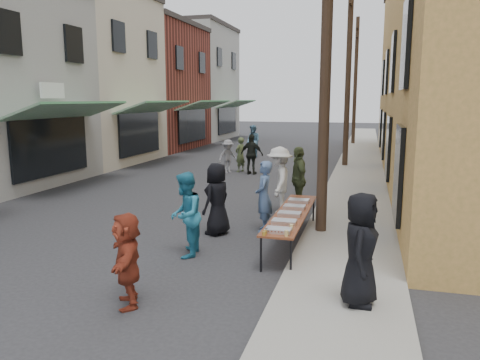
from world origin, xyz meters
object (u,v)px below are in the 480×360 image
Objects in this scene: guest_front_c at (185,215)px; guest_front_a at (217,199)px; utility_pole_near at (326,46)px; serving_table at (292,214)px; utility_pole_far at (355,82)px; utility_pole_mid at (348,73)px; catering_tray_sausage at (278,230)px; server at (360,249)px.

guest_front_a is at bearing 165.89° from guest_front_c.
serving_table is (-0.57, -1.00, -3.79)m from utility_pole_near.
utility_pole_far reaches higher than guest_front_c.
utility_pole_far is (0.00, 24.00, 0.00)m from utility_pole_near.
utility_pole_mid and utility_pole_far have the same top height.
utility_pole_near reaches higher than guest_front_c.
utility_pole_far is at bearing 88.77° from catering_tray_sausage.
serving_table is 1.94m from guest_front_a.
catering_tray_sausage is 0.28× the size of guest_front_c.
guest_front_c is (-2.61, -26.39, -3.60)m from utility_pole_far.
utility_pole_far is 25.04m from guest_front_a.
catering_tray_sausage is 2.12m from server.
utility_pole_near is 2.25× the size of serving_table.
guest_front_a is at bearing 133.50° from catering_tray_sausage.
utility_pole_mid reaches higher than guest_front_a.
catering_tray_sausage is 0.28× the size of server.
utility_pole_mid is at bearing 9.33° from server.
utility_pole_mid is 12.00m from utility_pole_far.
catering_tray_sausage is at bearing 72.98° from guest_front_c.
utility_pole_mid is 15.06m from guest_front_c.
utility_pole_far reaches higher than catering_tray_sausage.
catering_tray_sausage is (-0.00, -1.65, 0.08)m from serving_table.
utility_pole_mid is 2.25× the size of serving_table.
server is (3.59, -1.68, 0.10)m from guest_front_c.
utility_pole_far is at bearing -167.40° from guest_front_a.
server reaches higher than guest_front_c.
utility_pole_near is 4.43m from guest_front_a.
guest_front_a is at bearing 169.52° from serving_table.
utility_pole_mid reaches higher than catering_tray_sausage.
guest_front_a is 0.98× the size of guest_front_c.
utility_pole_near and utility_pole_far have the same top height.
server is at bearing 63.60° from guest_front_a.
catering_tray_sausage is 2.76m from guest_front_a.
server is at bearing -86.49° from utility_pole_mid.
utility_pole_far reaches higher than serving_table.
utility_pole_far is at bearing 90.00° from utility_pole_mid.
server is (0.98, -28.08, -3.50)m from utility_pole_far.
guest_front_c is at bearing -95.64° from utility_pole_far.
utility_pole_far is at bearing 90.00° from utility_pole_near.
guest_front_c is at bearing 70.71° from server.
utility_pole_mid is 13.56m from serving_table.
guest_front_a reaches higher than catering_tray_sausage.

